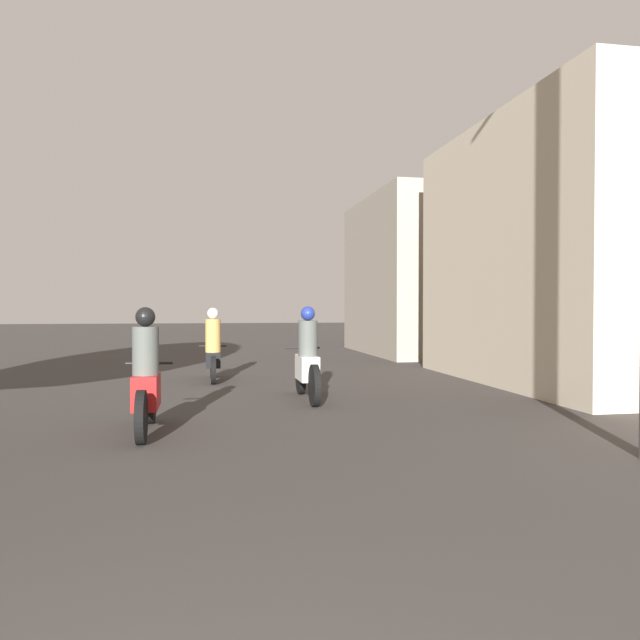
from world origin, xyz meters
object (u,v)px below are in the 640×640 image
motorcycle_red (146,382)px  building_right_near (598,254)px  motorcycle_white (307,362)px  motorcycle_black (213,351)px  building_right_far (431,276)px

motorcycle_red → building_right_near: bearing=22.0°
motorcycle_white → motorcycle_black: size_ratio=1.12×
motorcycle_black → building_right_far: size_ratio=0.28×
building_right_near → building_right_far: building_right_near is taller
motorcycle_white → building_right_near: building_right_near is taller
building_right_near → building_right_far: size_ratio=1.07×
building_right_far → motorcycle_red: bearing=-124.1°
motorcycle_black → building_right_far: building_right_far is taller
motorcycle_red → building_right_far: building_right_far is taller
motorcycle_black → building_right_near: building_right_near is taller
motorcycle_white → building_right_far: (5.89, 9.89, 1.97)m
motorcycle_red → building_right_near: size_ratio=0.27×
motorcycle_white → building_right_near: 6.82m
motorcycle_black → motorcycle_white: bearing=-69.0°
motorcycle_black → building_right_far: (7.42, 6.82, 1.98)m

